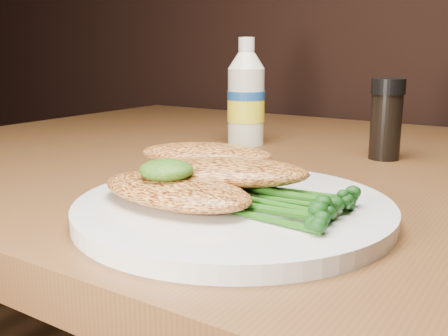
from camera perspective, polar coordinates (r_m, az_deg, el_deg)
The scene contains 8 objects.
plate at distance 0.44m, azimuth 1.07°, elevation -4.45°, with size 0.27×0.27×0.01m, color silver.
chicken_front at distance 0.43m, azimuth -5.32°, elevation -2.44°, with size 0.14×0.08×0.02m, color #CA8940.
chicken_mid at distance 0.46m, azimuth 0.06°, elevation -0.35°, with size 0.15×0.07×0.02m, color #CA8940.
chicken_back at distance 0.50m, azimuth -1.97°, elevation 1.53°, with size 0.13×0.07×0.02m, color #CA8940.
pesto_front at distance 0.43m, azimuth -6.29°, elevation -0.22°, with size 0.05×0.04×0.02m, color #0F3207.
broccolini_bundle at distance 0.42m, azimuth 6.36°, elevation -3.27°, with size 0.12×0.10×0.02m, color #1F5412, non-canonical shape.
mayo_bottle at distance 0.77m, azimuth 2.42°, elevation 8.28°, with size 0.05×0.05×0.15m, color beige, non-canonical shape.
pepper_grinder at distance 0.69m, azimuth 17.22°, elevation 5.07°, with size 0.04×0.04×0.10m, color black, non-canonical shape.
Camera 1 is at (0.26, 0.45, 0.89)m, focal length 42.04 mm.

